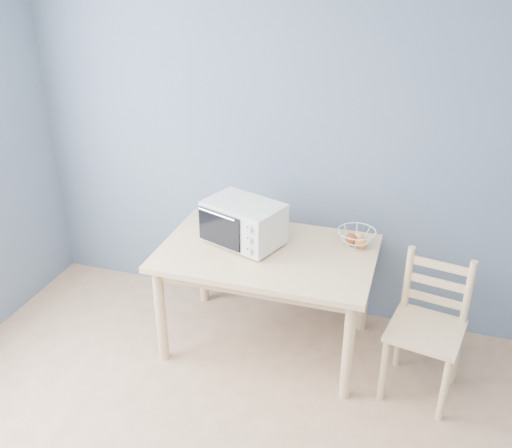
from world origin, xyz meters
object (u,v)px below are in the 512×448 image
(fruit_basket, at_px, (357,238))
(dining_chair, at_px, (427,330))
(toaster_oven, at_px, (241,222))
(dining_table, at_px, (267,264))

(fruit_basket, height_order, dining_chair, dining_chair)
(dining_chair, bearing_deg, fruit_basket, 154.76)
(toaster_oven, height_order, dining_chair, toaster_oven)
(dining_table, xyz_separation_m, toaster_oven, (-0.20, 0.06, 0.26))
(dining_chair, bearing_deg, dining_table, -176.66)
(fruit_basket, distance_m, dining_chair, 0.73)
(toaster_oven, height_order, fruit_basket, toaster_oven)
(toaster_oven, bearing_deg, fruit_basket, 33.43)
(dining_table, distance_m, dining_chair, 1.09)
(toaster_oven, xyz_separation_m, fruit_basket, (0.74, 0.18, -0.09))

